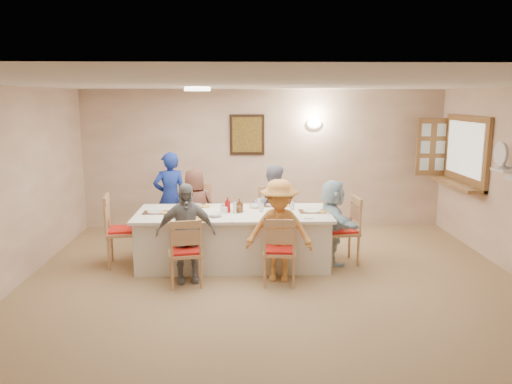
{
  "coord_description": "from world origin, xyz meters",
  "views": [
    {
      "loc": [
        -0.4,
        -5.48,
        2.37
      ],
      "look_at": [
        -0.2,
        1.4,
        1.05
      ],
      "focal_mm": 35.0,
      "sensor_mm": 36.0,
      "label": 1
    }
  ],
  "objects_px": {
    "chair_back_right": "(272,218)",
    "diner_front_right": "(279,231)",
    "chair_left_end": "(124,230)",
    "diner_back_right": "(273,207)",
    "serving_hatch": "(466,152)",
    "chair_front_left": "(185,251)",
    "chair_front_right": "(280,250)",
    "diner_right_end": "(333,222)",
    "diner_front_left": "(186,233)",
    "caregiver": "(170,197)",
    "diner_back_left": "(195,210)",
    "desk_fan": "(503,159)",
    "condiment_ketchup": "(228,205)",
    "chair_back_left": "(196,216)",
    "dining_table": "(234,238)",
    "chair_right_end": "(341,230)"
  },
  "relations": [
    {
      "from": "chair_back_right",
      "to": "diner_front_right",
      "type": "xyz_separation_m",
      "value": [
        0.0,
        -1.48,
        0.19
      ]
    },
    {
      "from": "chair_left_end",
      "to": "diner_back_right",
      "type": "bearing_deg",
      "value": -81.12
    },
    {
      "from": "serving_hatch",
      "to": "diner_back_right",
      "type": "distance_m",
      "value": 3.25
    },
    {
      "from": "chair_front_left",
      "to": "chair_front_right",
      "type": "bearing_deg",
      "value": 169.19
    },
    {
      "from": "diner_right_end",
      "to": "diner_front_left",
      "type": "bearing_deg",
      "value": 99.26
    },
    {
      "from": "diner_back_right",
      "to": "caregiver",
      "type": "xyz_separation_m",
      "value": [
        -1.65,
        0.47,
        0.07
      ]
    },
    {
      "from": "diner_front_right",
      "to": "chair_front_right",
      "type": "bearing_deg",
      "value": -82.48
    },
    {
      "from": "diner_back_left",
      "to": "desk_fan",
      "type": "bearing_deg",
      "value": 165.86
    },
    {
      "from": "condiment_ketchup",
      "to": "chair_back_left",
      "type": "bearing_deg",
      "value": 122.47
    },
    {
      "from": "chair_back_left",
      "to": "serving_hatch",
      "type": "bearing_deg",
      "value": 7.03
    },
    {
      "from": "chair_back_left",
      "to": "diner_front_right",
      "type": "relative_size",
      "value": 0.76
    },
    {
      "from": "diner_front_left",
      "to": "chair_front_left",
      "type": "bearing_deg",
      "value": -98.39
    },
    {
      "from": "diner_back_left",
      "to": "diner_back_right",
      "type": "relative_size",
      "value": 0.96
    },
    {
      "from": "desk_fan",
      "to": "dining_table",
      "type": "relative_size",
      "value": 0.11
    },
    {
      "from": "diner_front_left",
      "to": "chair_back_left",
      "type": "bearing_deg",
      "value": 81.61
    },
    {
      "from": "diner_front_left",
      "to": "dining_table",
      "type": "bearing_deg",
      "value": 40.19
    },
    {
      "from": "desk_fan",
      "to": "chair_front_left",
      "type": "distance_m",
      "value": 4.39
    },
    {
      "from": "diner_back_right",
      "to": "caregiver",
      "type": "bearing_deg",
      "value": -6.39
    },
    {
      "from": "chair_back_right",
      "to": "caregiver",
      "type": "height_order",
      "value": "caregiver"
    },
    {
      "from": "diner_back_right",
      "to": "diner_front_left",
      "type": "xyz_separation_m",
      "value": [
        -1.2,
        -1.36,
        -0.02
      ]
    },
    {
      "from": "chair_front_left",
      "to": "diner_front_right",
      "type": "relative_size",
      "value": 0.67
    },
    {
      "from": "chair_back_right",
      "to": "diner_right_end",
      "type": "distance_m",
      "value": 1.15
    },
    {
      "from": "desk_fan",
      "to": "chair_back_right",
      "type": "relative_size",
      "value": 0.31
    },
    {
      "from": "diner_back_right",
      "to": "serving_hatch",
      "type": "bearing_deg",
      "value": -164.74
    },
    {
      "from": "diner_back_left",
      "to": "caregiver",
      "type": "relative_size",
      "value": 0.87
    },
    {
      "from": "diner_right_end",
      "to": "dining_table",
      "type": "bearing_deg",
      "value": 80.65
    },
    {
      "from": "chair_front_right",
      "to": "serving_hatch",
      "type": "bearing_deg",
      "value": -144.69
    },
    {
      "from": "diner_front_left",
      "to": "diner_front_right",
      "type": "distance_m",
      "value": 1.2
    },
    {
      "from": "chair_front_right",
      "to": "caregiver",
      "type": "height_order",
      "value": "caregiver"
    },
    {
      "from": "chair_front_right",
      "to": "diner_front_left",
      "type": "bearing_deg",
      "value": -0.22
    },
    {
      "from": "serving_hatch",
      "to": "chair_back_right",
      "type": "distance_m",
      "value": 3.3
    },
    {
      "from": "chair_front_left",
      "to": "chair_front_right",
      "type": "distance_m",
      "value": 1.2
    },
    {
      "from": "desk_fan",
      "to": "chair_left_end",
      "type": "xyz_separation_m",
      "value": [
        -5.17,
        0.35,
        -1.04
      ]
    },
    {
      "from": "chair_back_right",
      "to": "diner_front_left",
      "type": "bearing_deg",
      "value": -131.13
    },
    {
      "from": "serving_hatch",
      "to": "diner_front_right",
      "type": "relative_size",
      "value": 1.12
    },
    {
      "from": "serving_hatch",
      "to": "desk_fan",
      "type": "distance_m",
      "value": 1.36
    },
    {
      "from": "diner_right_end",
      "to": "chair_left_end",
      "type": "bearing_deg",
      "value": 80.65
    },
    {
      "from": "diner_front_right",
      "to": "caregiver",
      "type": "relative_size",
      "value": 0.9
    },
    {
      "from": "desk_fan",
      "to": "caregiver",
      "type": "relative_size",
      "value": 0.2
    },
    {
      "from": "diner_back_left",
      "to": "chair_right_end",
      "type": "bearing_deg",
      "value": 162.08
    },
    {
      "from": "chair_back_right",
      "to": "diner_right_end",
      "type": "relative_size",
      "value": 0.79
    },
    {
      "from": "chair_front_left",
      "to": "diner_back_right",
      "type": "distance_m",
      "value": 1.92
    },
    {
      "from": "diner_back_right",
      "to": "chair_front_left",
      "type": "bearing_deg",
      "value": 60.48
    },
    {
      "from": "chair_front_left",
      "to": "diner_back_left",
      "type": "relative_size",
      "value": 0.69
    },
    {
      "from": "chair_front_left",
      "to": "caregiver",
      "type": "relative_size",
      "value": 0.6
    },
    {
      "from": "chair_back_left",
      "to": "chair_back_right",
      "type": "height_order",
      "value": "chair_back_left"
    },
    {
      "from": "chair_left_end",
      "to": "serving_hatch",
      "type": "bearing_deg",
      "value": -88.0
    },
    {
      "from": "chair_right_end",
      "to": "diner_back_right",
      "type": "relative_size",
      "value": 0.72
    },
    {
      "from": "desk_fan",
      "to": "diner_front_right",
      "type": "relative_size",
      "value": 0.22
    },
    {
      "from": "serving_hatch",
      "to": "chair_right_end",
      "type": "distance_m",
      "value": 2.6
    }
  ]
}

